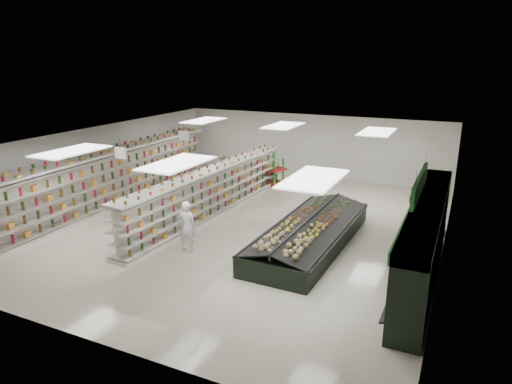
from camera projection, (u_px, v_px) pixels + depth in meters
The scene contains 16 objects.
floor at pixel (242, 224), 17.14m from camera, with size 16.00×16.00×0.00m, color beige.
ceiling at pixel (242, 139), 16.23m from camera, with size 14.00×16.00×0.02m, color white.
wall_back at pixel (311, 146), 23.63m from camera, with size 14.00×0.02×3.20m, color silver.
wall_front at pixel (74, 272), 9.74m from camera, with size 14.00×0.02×3.20m, color silver.
wall_left at pixel (96, 164), 19.53m from camera, with size 0.02×16.00×3.20m, color silver.
wall_right at pixel (448, 208), 13.84m from camera, with size 0.02×16.00×3.20m, color silver.
produce_wall_case at pixel (425, 234), 12.83m from camera, with size 0.93×8.00×2.20m.
aisle_sign_near at pixel (121, 153), 16.16m from camera, with size 0.52×0.06×0.75m.
aisle_sign_far at pixel (184, 136), 19.64m from camera, with size 0.52×0.06×0.75m.
hortifruti_banner at pixel (419, 184), 12.55m from camera, with size 0.12×3.20×0.95m.
gondola_left at pixel (112, 180), 19.16m from camera, with size 1.28×13.36×2.31m.
gondola_center at pixel (213, 193), 18.00m from camera, with size 1.35×10.70×1.85m.
produce_island at pixel (310, 233), 15.08m from camera, with size 2.51×6.52×0.96m.
soda_endcap at pixel (272, 170), 22.08m from camera, with size 1.46×1.24×1.59m.
shopper_main at pixel (187, 226), 14.52m from camera, with size 0.61×0.40×1.68m, color silver.
shopper_background at pixel (224, 171), 21.88m from camera, with size 0.73×0.45×1.51m, color tan.
Camera 1 is at (7.29, -14.36, 6.02)m, focal length 32.00 mm.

